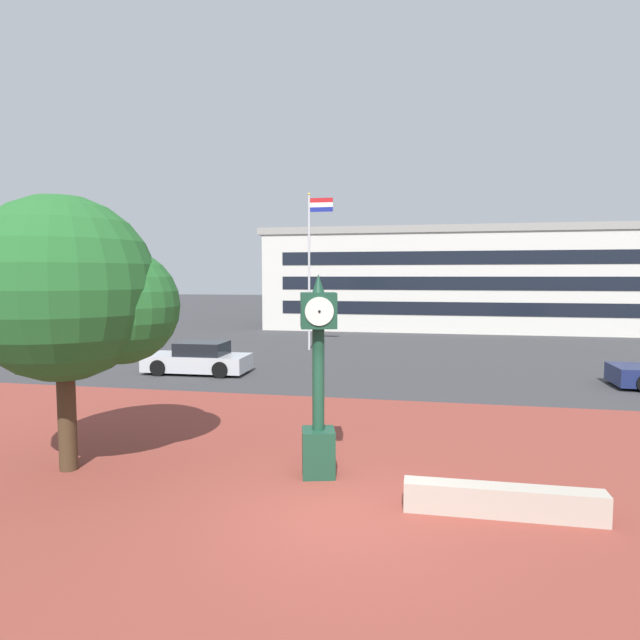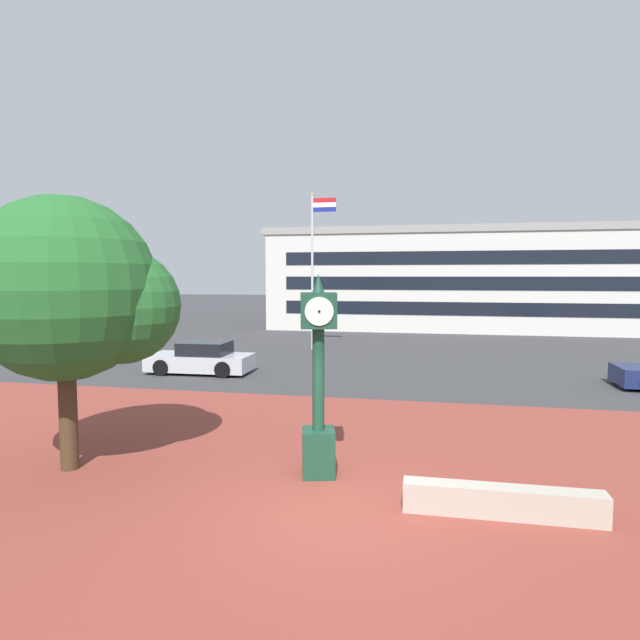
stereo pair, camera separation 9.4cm
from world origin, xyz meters
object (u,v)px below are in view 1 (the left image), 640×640
(street_clock, at_px, (318,383))
(car_street_near, at_px, (199,359))
(flagpole_primary, at_px, (311,262))
(civic_building, at_px, (477,279))
(plaza_tree, at_px, (75,293))

(street_clock, relative_size, car_street_near, 0.95)
(street_clock, distance_m, flagpole_primary, 18.52)
(street_clock, distance_m, car_street_near, 12.38)
(street_clock, height_order, civic_building, civic_building)
(street_clock, xyz_separation_m, plaza_tree, (-4.84, -0.56, 1.73))
(flagpole_primary, bearing_deg, plaza_tree, -92.50)
(flagpole_primary, xyz_separation_m, civic_building, (9.72, 15.01, -0.97))
(plaza_tree, height_order, flagpole_primary, flagpole_primary)
(street_clock, relative_size, flagpole_primary, 0.48)
(flagpole_primary, bearing_deg, street_clock, -77.27)
(plaza_tree, bearing_deg, civic_building, 72.52)
(plaza_tree, bearing_deg, street_clock, 6.60)
(car_street_near, bearing_deg, flagpole_primary, -22.23)
(civic_building, bearing_deg, plaza_tree, -107.48)
(car_street_near, distance_m, flagpole_primary, 9.23)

